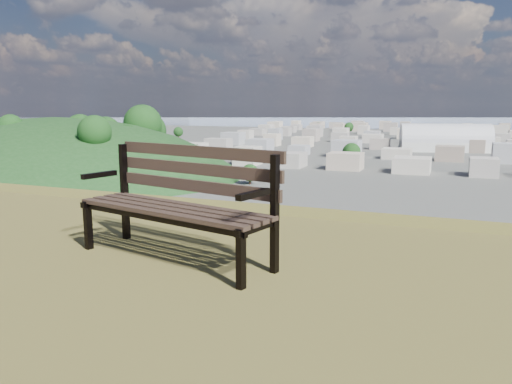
% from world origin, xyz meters
% --- Properties ---
extents(park_bench, '(2.03, 1.05, 1.01)m').
position_xyz_m(park_bench, '(1.03, 2.03, 25.57)').
color(park_bench, '#3B2922').
rests_on(park_bench, hilltop_mesa).
extents(arena, '(51.57, 29.58, 20.48)m').
position_xyz_m(arena, '(-3.22, 302.18, 4.83)').
color(arena, silver).
rests_on(arena, ground).
extents(green_wooded_hill, '(168.13, 134.51, 84.07)m').
position_xyz_m(green_wooded_hill, '(-138.17, 145.88, 0.12)').
color(green_wooded_hill, '#153915').
rests_on(green_wooded_hill, ground).
extents(city_blocks, '(395.00, 361.00, 7.00)m').
position_xyz_m(city_blocks, '(0.00, 394.44, 3.50)').
color(city_blocks, beige).
rests_on(city_blocks, ground).
extents(city_trees, '(406.52, 387.20, 9.98)m').
position_xyz_m(city_trees, '(-26.39, 319.00, 4.83)').
color(city_trees, '#38241C').
rests_on(city_trees, ground).
extents(bay_water, '(2400.00, 700.00, 0.12)m').
position_xyz_m(bay_water, '(0.00, 900.00, 0.00)').
color(bay_water, '#8E9FB5').
rests_on(bay_water, ground).
extents(far_hills, '(2050.00, 340.00, 60.00)m').
position_xyz_m(far_hills, '(-60.92, 1402.93, 25.47)').
color(far_hills, '#8F9AB1').
rests_on(far_hills, ground).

